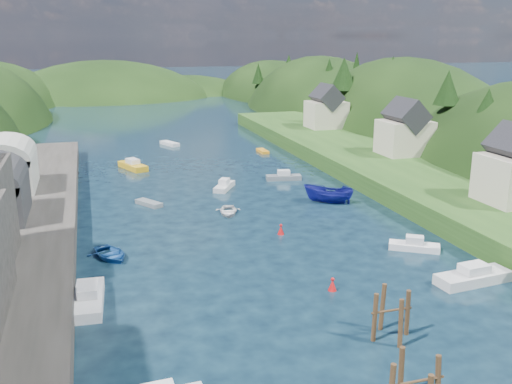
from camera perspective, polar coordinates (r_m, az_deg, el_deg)
name	(u,v)px	position (r m, az deg, el deg)	size (l,w,h in m)	color
ground	(212,180)	(80.26, -4.47, 1.23)	(600.00, 600.00, 0.00)	black
hillside_right	(400,171)	(121.20, 14.24, 2.03)	(36.00, 245.56, 48.00)	black
far_hills	(140,126)	(203.20, -11.52, 6.46)	(103.00, 68.00, 44.00)	black
hill_trees	(193,91)	(92.34, -6.31, 10.01)	(90.49, 149.55, 12.53)	black
terrace_right	(407,176)	(80.00, 14.90, 1.59)	(16.00, 120.00, 2.40)	#234719
right_bank_cottages	(398,131)	(87.63, 13.99, 5.92)	(9.00, 59.24, 8.41)	beige
piling_cluster_far	(391,319)	(39.72, 13.35, -12.23)	(2.92, 2.76, 3.94)	#382314
channel_buoy_near	(332,285)	(46.09, 7.65, -9.18)	(0.70, 0.70, 1.10)	#AC0D10
channel_buoy_far	(281,230)	(58.07, 2.50, -3.80)	(0.70, 0.70, 1.10)	#AC0D10
moored_boats	(261,252)	(51.72, 0.50, -6.03)	(34.78, 99.40, 2.32)	silver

